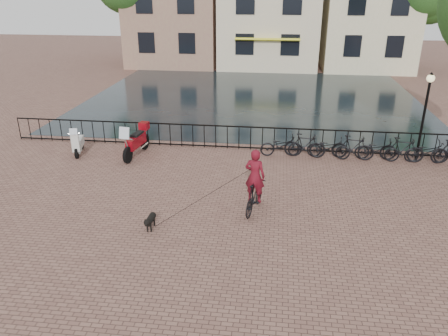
# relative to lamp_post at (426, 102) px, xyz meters

# --- Properties ---
(ground) EXTENTS (100.00, 100.00, 0.00)m
(ground) POSITION_rel_lamp_post_xyz_m (-7.20, -7.60, -2.38)
(ground) COLOR brown
(ground) RESTS_ON ground
(canal_water) EXTENTS (20.00, 20.00, 0.00)m
(canal_water) POSITION_rel_lamp_post_xyz_m (-7.20, 9.70, -2.38)
(canal_water) COLOR black
(canal_water) RESTS_ON ground
(railing) EXTENTS (20.00, 0.05, 1.02)m
(railing) POSITION_rel_lamp_post_xyz_m (-7.20, 0.40, -1.87)
(railing) COLOR black
(railing) RESTS_ON ground
(lamp_post) EXTENTS (0.30, 0.30, 3.45)m
(lamp_post) POSITION_rel_lamp_post_xyz_m (0.00, 0.00, 0.00)
(lamp_post) COLOR black
(lamp_post) RESTS_ON ground
(cyclist) EXTENTS (0.88, 1.81, 2.39)m
(cyclist) POSITION_rel_lamp_post_xyz_m (-6.20, -5.07, -1.47)
(cyclist) COLOR black
(cyclist) RESTS_ON ground
(dog) EXTENTS (0.25, 0.74, 0.50)m
(dog) POSITION_rel_lamp_post_xyz_m (-9.09, -6.54, -2.13)
(dog) COLOR black
(dog) RESTS_ON ground
(motorcycle) EXTENTS (0.77, 2.20, 1.54)m
(motorcycle) POSITION_rel_lamp_post_xyz_m (-11.29, -0.93, -1.61)
(motorcycle) COLOR maroon
(motorcycle) RESTS_ON ground
(scooter) EXTENTS (0.75, 1.47, 1.31)m
(scooter) POSITION_rel_lamp_post_xyz_m (-13.76, -0.99, -1.72)
(scooter) COLOR silver
(scooter) RESTS_ON ground
(parked_bike_0) EXTENTS (1.78, 0.80, 0.90)m
(parked_bike_0) POSITION_rel_lamp_post_xyz_m (-5.40, -0.20, -1.93)
(parked_bike_0) COLOR black
(parked_bike_0) RESTS_ON ground
(parked_bike_1) EXTENTS (1.69, 0.59, 1.00)m
(parked_bike_1) POSITION_rel_lamp_post_xyz_m (-4.45, -0.20, -1.88)
(parked_bike_1) COLOR black
(parked_bike_1) RESTS_ON ground
(parked_bike_2) EXTENTS (1.78, 0.83, 0.90)m
(parked_bike_2) POSITION_rel_lamp_post_xyz_m (-3.50, -0.20, -1.93)
(parked_bike_2) COLOR black
(parked_bike_2) RESTS_ON ground
(parked_bike_3) EXTENTS (1.72, 0.72, 1.00)m
(parked_bike_3) POSITION_rel_lamp_post_xyz_m (-2.55, -0.20, -1.88)
(parked_bike_3) COLOR black
(parked_bike_3) RESTS_ON ground
(parked_bike_4) EXTENTS (1.77, 0.78, 0.90)m
(parked_bike_4) POSITION_rel_lamp_post_xyz_m (-1.60, -0.20, -1.93)
(parked_bike_4) COLOR black
(parked_bike_4) RESTS_ON ground
(parked_bike_5) EXTENTS (1.71, 0.68, 1.00)m
(parked_bike_5) POSITION_rel_lamp_post_xyz_m (-0.65, -0.20, -1.88)
(parked_bike_5) COLOR black
(parked_bike_5) RESTS_ON ground
(parked_bike_6) EXTENTS (1.74, 0.67, 0.90)m
(parked_bike_6) POSITION_rel_lamp_post_xyz_m (0.30, -0.20, -1.93)
(parked_bike_6) COLOR black
(parked_bike_6) RESTS_ON ground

